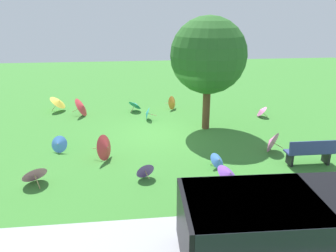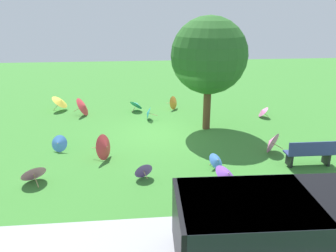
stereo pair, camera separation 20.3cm
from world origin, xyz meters
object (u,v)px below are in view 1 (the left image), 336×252
at_px(parasol_red_0, 106,148).
at_px(parasol_red_1, 82,107).
at_px(parasol_teal_1, 135,104).
at_px(parasol_pink_1, 271,141).
at_px(van_dark, 288,224).
at_px(parasol_pink_2, 261,111).
at_px(shade_tree, 208,56).
at_px(park_bench, 310,152).
at_px(parasol_purple_0, 229,174).
at_px(parasol_teal_0, 147,113).
at_px(parasol_yellow_0, 59,102).
at_px(parasol_purple_1, 145,170).
at_px(parasol_orange_1, 173,103).
at_px(parasol_pink_3, 34,173).
at_px(parasol_blue_0, 59,144).
at_px(parasol_blue_1, 218,160).

height_order(parasol_red_0, parasol_red_1, parasol_red_0).
bearing_deg(parasol_teal_1, parasol_pink_1, 130.59).
xyz_separation_m(van_dark, parasol_pink_1, (-1.96, -5.34, -0.51)).
bearing_deg(parasol_pink_2, parasol_pink_1, 73.32).
height_order(shade_tree, parasol_pink_1, shade_tree).
xyz_separation_m(park_bench, parasol_red_0, (6.76, -1.17, -0.01)).
relative_size(parasol_pink_1, parasol_purple_0, 0.85).
relative_size(parasol_teal_0, parasol_pink_2, 0.97).
xyz_separation_m(parasol_red_0, parasol_yellow_0, (2.74, -6.03, 0.04)).
bearing_deg(parasol_purple_1, parasol_yellow_0, -62.03).
relative_size(parasol_orange_1, parasol_purple_1, 1.09).
relative_size(park_bench, parasol_pink_3, 1.73).
height_order(shade_tree, parasol_purple_0, shade_tree).
xyz_separation_m(parasol_red_1, parasol_purple_1, (-2.71, 6.64, -0.17)).
distance_m(parasol_blue_0, parasol_red_1, 4.33).
height_order(park_bench, parasol_purple_1, park_bench).
relative_size(parasol_purple_0, parasol_purple_1, 1.54).
bearing_deg(parasol_blue_0, park_bench, 166.73).
bearing_deg(parasol_pink_2, parasol_red_1, -7.79).
bearing_deg(parasol_blue_0, parasol_purple_1, 142.30).
bearing_deg(parasol_blue_0, parasol_teal_1, -121.15).
relative_size(parasol_blue_0, parasol_pink_1, 0.85).
relative_size(parasol_red_0, parasol_blue_1, 1.31).
distance_m(parasol_red_1, parasol_pink_3, 6.61).
xyz_separation_m(shade_tree, parasol_pink_2, (-2.99, -1.25, -2.83)).
bearing_deg(parasol_orange_1, parasol_purple_1, 75.94).
bearing_deg(park_bench, parasol_purple_0, 18.66).
bearing_deg(parasol_purple_0, shade_tree, -94.81).
relative_size(parasol_blue_0, parasol_orange_1, 1.01).
xyz_separation_m(parasol_red_0, parasol_teal_1, (-1.12, -5.59, -0.10)).
relative_size(parasol_blue_0, parasol_purple_0, 0.72).
distance_m(parasol_red_0, parasol_yellow_0, 6.63).
distance_m(parasol_purple_0, parasol_pink_3, 5.78).
bearing_deg(parasol_pink_3, parasol_blue_0, -96.82).
distance_m(parasol_blue_0, parasol_yellow_0, 5.29).
relative_size(parasol_purple_0, parasol_blue_1, 1.37).
bearing_deg(shade_tree, parasol_red_0, 33.63).
distance_m(parasol_red_1, parasol_purple_1, 7.18).
bearing_deg(van_dark, parasol_pink_1, -110.15).
bearing_deg(parasol_yellow_0, parasol_blue_1, 132.44).
relative_size(parasol_pink_2, parasol_purple_0, 0.69).
bearing_deg(parasol_pink_1, parasol_teal_1, -49.41).
relative_size(parasol_red_0, parasol_teal_0, 1.42).
bearing_deg(van_dark, parasol_purple_0, -85.42).
distance_m(parasol_pink_1, parasol_pink_2, 4.16).
xyz_separation_m(parasol_red_1, parasol_teal_1, (-2.57, -0.44, -0.10)).
bearing_deg(parasol_yellow_0, parasol_red_1, 145.66).
height_order(van_dark, parasol_red_1, van_dark).
bearing_deg(parasol_purple_0, parasol_pink_1, -135.11).
distance_m(park_bench, parasol_purple_0, 3.23).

